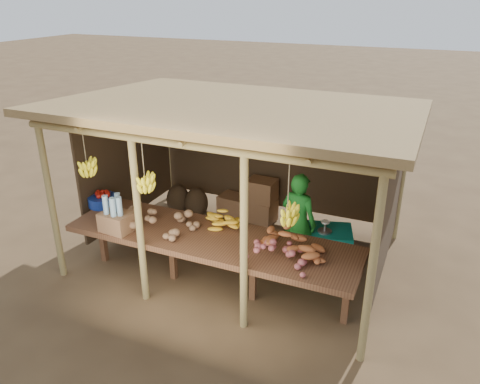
% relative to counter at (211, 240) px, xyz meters
% --- Properties ---
extents(ground, '(60.00, 60.00, 0.00)m').
position_rel_counter_xyz_m(ground, '(-0.00, 0.95, -0.74)').
color(ground, brown).
rests_on(ground, ground).
extents(stall_structure, '(4.70, 3.50, 2.43)m').
position_rel_counter_xyz_m(stall_structure, '(-0.02, 0.88, 1.18)').
color(stall_structure, '#96824D').
rests_on(stall_structure, ground).
extents(counter, '(3.90, 1.05, 0.80)m').
position_rel_counter_xyz_m(counter, '(0.00, 0.00, 0.00)').
color(counter, brown).
rests_on(counter, ground).
extents(potato_heap, '(1.10, 0.69, 0.37)m').
position_rel_counter_xyz_m(potato_heap, '(-0.82, -0.08, 0.25)').
color(potato_heap, '#8F6A4A').
rests_on(potato_heap, counter).
extents(sweet_potato_heap, '(0.98, 0.63, 0.36)m').
position_rel_counter_xyz_m(sweet_potato_heap, '(1.02, 0.06, 0.24)').
color(sweet_potato_heap, '#B55E2E').
rests_on(sweet_potato_heap, counter).
extents(onion_heap, '(0.89, 0.58, 0.36)m').
position_rel_counter_xyz_m(onion_heap, '(0.96, -0.22, 0.24)').
color(onion_heap, '#A55051').
rests_on(onion_heap, counter).
extents(banana_pile, '(0.63, 0.52, 0.35)m').
position_rel_counter_xyz_m(banana_pile, '(0.02, 0.29, 0.23)').
color(banana_pile, yellow).
rests_on(banana_pile, counter).
extents(tomato_basin, '(0.42, 0.42, 0.22)m').
position_rel_counter_xyz_m(tomato_basin, '(-1.90, 0.21, 0.15)').
color(tomato_basin, navy).
rests_on(tomato_basin, counter).
extents(bottle_box, '(0.43, 0.35, 0.51)m').
position_rel_counter_xyz_m(bottle_box, '(-1.21, -0.35, 0.26)').
color(bottle_box, brown).
rests_on(bottle_box, counter).
extents(vendor, '(0.60, 0.46, 1.47)m').
position_rel_counter_xyz_m(vendor, '(0.89, 0.96, -0.00)').
color(vendor, '#1A7522').
rests_on(vendor, ground).
extents(tarp_crate, '(0.77, 0.71, 0.78)m').
position_rel_counter_xyz_m(tarp_crate, '(1.29, 1.17, -0.42)').
color(tarp_crate, brown).
rests_on(tarp_crate, ground).
extents(carton_stack, '(1.05, 0.44, 0.77)m').
position_rel_counter_xyz_m(carton_stack, '(-0.28, 2.12, -0.40)').
color(carton_stack, brown).
rests_on(carton_stack, ground).
extents(burlap_sacks, '(0.81, 0.42, 0.57)m').
position_rel_counter_xyz_m(burlap_sacks, '(-1.50, 1.98, -0.49)').
color(burlap_sacks, '#43311F').
rests_on(burlap_sacks, ground).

